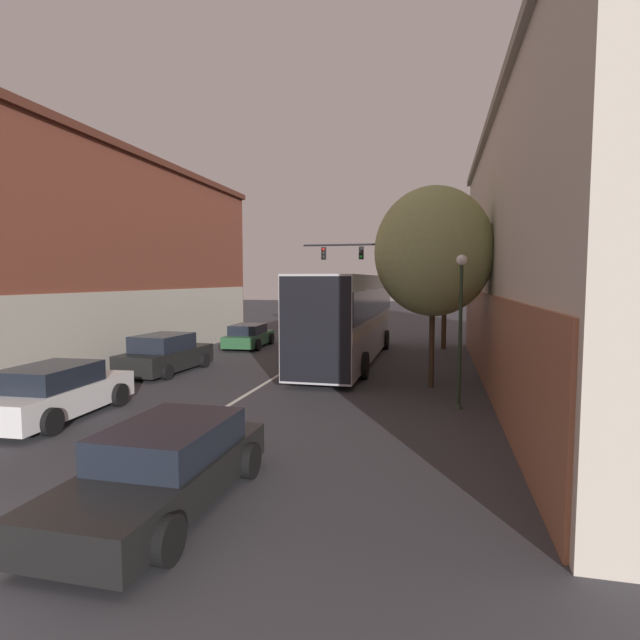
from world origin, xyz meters
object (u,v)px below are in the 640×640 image
Objects in this scene: parked_car_left_near at (165,355)px; parked_car_left_mid at (249,336)px; traffic_signal_gantry at (394,264)px; hatchback_foreground at (165,467)px; street_lamp at (460,322)px; street_tree_far at (445,258)px; bus at (349,313)px; street_tree_near at (433,252)px; parked_car_left_far at (56,393)px.

parked_car_left_near is 1.02× the size of parked_car_left_mid.
hatchback_foreground is at bearing -93.76° from traffic_signal_gantry.
street_lamp is at bearing -78.93° from traffic_signal_gantry.
parked_car_left_mid is 0.49× the size of traffic_signal_gantry.
hatchback_foreground is 20.77m from street_tree_far.
hatchback_foreground is at bearing -146.55° from parked_car_left_near.
bus is 6.97m from street_tree_far.
parked_car_left_mid is (0.52, 7.60, -0.10)m from parked_car_left_near.
street_tree_near is (10.17, -0.41, 3.85)m from parked_car_left_near.
bus is 6.56m from street_tree_near.
hatchback_foreground is at bearing -112.09° from street_tree_near.
parked_car_left_mid is at bearing 17.39° from hatchback_foreground.
parked_car_left_far is at bearing -161.44° from street_lamp.
street_lamp is at bearing -74.19° from parked_car_left_far.
bus reaches higher than parked_car_left_far.
street_tree_near reaches higher than street_lamp.
parked_car_left_near is 16.15m from traffic_signal_gantry.
parked_car_left_mid is 13.14m from street_tree_near.
traffic_signal_gantry reaches higher than street_lamp.
bus is 2.92× the size of parked_car_left_near.
bus is 2.97× the size of parked_car_left_mid.
street_tree_near is (-0.79, 2.67, 2.09)m from street_lamp.
bus is 14.99m from hatchback_foreground.
street_tree_far is at bearing -34.99° from parked_car_left_far.
parked_car_left_near is at bearing -119.35° from traffic_signal_gantry.
hatchback_foreground is 24.48m from traffic_signal_gantry.
street_tree_near is (9.51, 6.13, 3.87)m from parked_car_left_far.
parked_car_left_near is at bearing -138.74° from street_tree_far.
traffic_signal_gantry reaches higher than hatchback_foreground.
bus is 1.94× the size of street_tree_near.
street_tree_near reaches higher than parked_car_left_mid.
hatchback_foreground is at bearing 178.45° from bus.
street_tree_near is (9.65, -8.00, 3.95)m from parked_car_left_mid.
parked_car_left_near is 7.62m from parked_car_left_mid.
street_tree_near is at bearing -93.11° from street_tree_far.
parked_car_left_far is 19.26m from street_tree_far.
parked_car_left_near is 11.52m from street_lamp.
parked_car_left_mid is (-5.99, 3.13, -1.53)m from bus.
hatchback_foreground is 0.67× the size of street_tree_far.
parked_car_left_mid is 0.64× the size of street_tree_far.
street_tree_near is 0.98× the size of street_tree_far.
bus is 3.00× the size of street_lamp.
traffic_signal_gantry is (1.59, 24.10, 3.96)m from hatchback_foreground.
traffic_signal_gantry is at bearing -3.56° from hatchback_foreground.
hatchback_foreground is at bearing -128.45° from parked_car_left_far.
parked_car_left_near is 0.50× the size of traffic_signal_gantry.
traffic_signal_gantry is 1.29× the size of street_tree_far.
traffic_signal_gantry is 1.32× the size of street_tree_near.
parked_car_left_near reaches higher than hatchback_foreground.
parked_car_left_near is 0.98× the size of parked_car_left_far.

